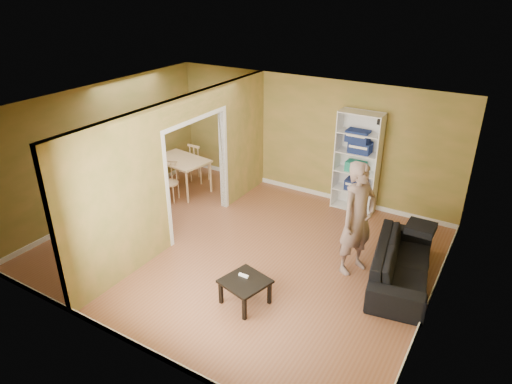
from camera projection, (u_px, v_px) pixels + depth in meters
room_shell at (240, 183)px, 7.66m from camera, size 6.50×6.50×6.50m
partition at (184, 169)px, 8.22m from camera, size 0.22×5.50×2.60m
wall_speaker at (380, 122)px, 8.78m from camera, size 0.10×0.10×0.10m
sofa at (403, 258)px, 7.22m from camera, size 2.28×1.27×0.82m
person at (359, 210)px, 7.17m from camera, size 1.01×0.91×2.25m
bookshelf at (358, 161)px, 9.24m from camera, size 0.88×0.38×2.08m
paper_box_navy_a at (356, 185)px, 9.40m from camera, size 0.43×0.28×0.22m
paper_box_teal at (356, 166)px, 9.25m from camera, size 0.39×0.25×0.20m
paper_box_navy_b at (360, 147)px, 9.05m from camera, size 0.43×0.28×0.22m
paper_box_navy_c at (358, 136)px, 8.98m from camera, size 0.45×0.29×0.23m
coffee_table at (245, 284)px, 6.71m from camera, size 0.61×0.61×0.41m
game_controller at (244, 275)px, 6.77m from camera, size 0.16×0.04×0.03m
dining_table at (181, 162)px, 10.15m from camera, size 1.22×0.81×0.76m
chair_left at (155, 165)px, 10.58m from camera, size 0.45×0.45×0.94m
chair_near at (169, 182)px, 9.80m from camera, size 0.50×0.50×0.87m
chair_far at (199, 162)px, 10.73m from camera, size 0.44×0.44×0.95m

